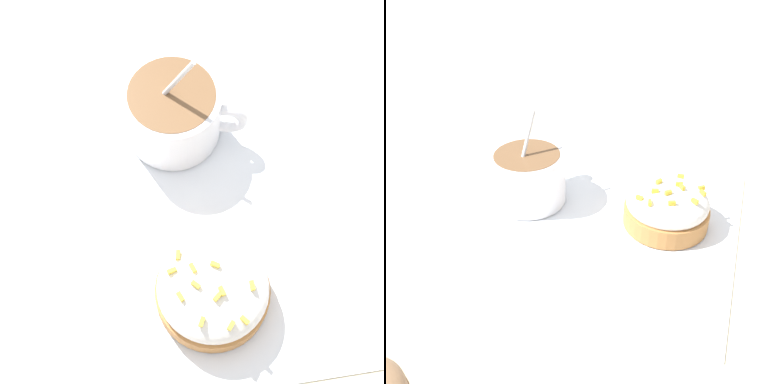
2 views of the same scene
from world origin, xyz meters
TOP-DOWN VIEW (x-y plane):
  - ground_plane at (0.00, 0.00)m, footprint 3.00×3.00m
  - paper_napkin at (0.00, 0.00)m, footprint 0.31×0.28m
  - coffee_cup at (-0.08, 0.01)m, footprint 0.08×0.10m
  - frosted_pastry at (0.08, 0.01)m, footprint 0.09×0.09m

SIDE VIEW (x-z plane):
  - ground_plane at x=0.00m, z-range 0.00..0.00m
  - paper_napkin at x=0.00m, z-range 0.00..0.00m
  - frosted_pastry at x=0.08m, z-range 0.00..0.05m
  - coffee_cup at x=-0.08m, z-range -0.02..0.09m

